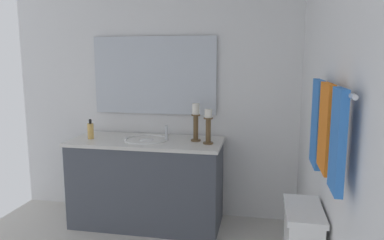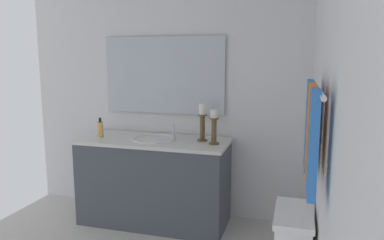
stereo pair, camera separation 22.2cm
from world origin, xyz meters
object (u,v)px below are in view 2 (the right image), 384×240
(vanity_cabinet, at_px, (154,181))
(candle_holder_short, at_px, (202,121))
(candle_holder_tall, at_px, (214,126))
(towel_bar, at_px, (318,89))
(sink_basin, at_px, (154,143))
(soap_bottle, at_px, (100,129))
(towel_near_corner, at_px, (313,143))
(mirror, at_px, (164,75))
(towel_center, at_px, (311,129))
(towel_near_vanity, at_px, (309,125))

(vanity_cabinet, height_order, candle_holder_short, candle_holder_short)
(vanity_cabinet, bearing_deg, candle_holder_tall, 86.19)
(towel_bar, bearing_deg, candle_holder_short, -148.83)
(sink_basin, bearing_deg, soap_bottle, -85.10)
(soap_bottle, distance_m, towel_near_corner, 2.46)
(vanity_cabinet, distance_m, sink_basin, 0.36)
(sink_basin, relative_size, candle_holder_tall, 1.34)
(mirror, xyz_separation_m, candle_holder_tall, (0.32, 0.57, -0.41))
(mirror, height_order, candle_holder_tall, mirror)
(towel_center, height_order, towel_near_corner, same)
(soap_bottle, xyz_separation_m, towel_near_corner, (1.63, 1.81, 0.34))
(vanity_cabinet, distance_m, candle_holder_short, 0.73)
(towel_bar, height_order, towel_near_vanity, towel_near_vanity)
(sink_basin, bearing_deg, towel_near_vanity, 49.36)
(soap_bottle, bearing_deg, sink_basin, 94.90)
(candle_holder_tall, height_order, towel_bar, towel_bar)
(soap_bottle, bearing_deg, candle_holder_tall, 90.33)
(candle_holder_tall, height_order, soap_bottle, candle_holder_tall)
(soap_bottle, bearing_deg, towel_bar, 53.62)
(towel_center, distance_m, towel_near_corner, 0.28)
(candle_holder_short, distance_m, towel_near_vanity, 1.46)
(mirror, distance_m, towel_near_vanity, 1.91)
(towel_near_vanity, bearing_deg, mirror, -137.02)
(mirror, bearing_deg, towel_near_vanity, 42.98)
(sink_basin, xyz_separation_m, candle_holder_short, (-0.05, 0.44, 0.22))
(mirror, distance_m, candle_holder_tall, 0.77)
(vanity_cabinet, height_order, towel_near_vanity, towel_near_vanity)
(towel_center, bearing_deg, mirror, -142.15)
(candle_holder_tall, relative_size, towel_near_vanity, 0.67)
(candle_holder_short, height_order, towel_near_vanity, towel_near_vanity)
(towel_near_vanity, bearing_deg, towel_bar, 3.70)
(candle_holder_tall, relative_size, towel_center, 0.76)
(vanity_cabinet, relative_size, sink_basin, 3.43)
(vanity_cabinet, height_order, towel_near_corner, towel_near_corner)
(mirror, distance_m, soap_bottle, 0.78)
(mirror, height_order, towel_near_corner, mirror)
(candle_holder_tall, xyz_separation_m, towel_bar, (1.36, 0.75, 0.44))
(candle_holder_short, bearing_deg, vanity_cabinet, -83.43)
(mirror, height_order, towel_center, mirror)
(sink_basin, relative_size, towel_near_corner, 1.02)
(candle_holder_tall, bearing_deg, towel_near_corner, 24.11)
(towel_near_vanity, height_order, towel_near_corner, same)
(towel_bar, xyz_separation_m, towel_near_vanity, (-0.28, -0.02, -0.21))
(soap_bottle, bearing_deg, candle_holder_short, 95.68)
(towel_center, bearing_deg, towel_near_corner, 0.00)
(soap_bottle, distance_m, towel_near_vanity, 2.13)
(mirror, distance_m, towel_bar, 2.13)
(candle_holder_short, xyz_separation_m, towel_near_corner, (1.72, 0.86, 0.24))
(mirror, relative_size, soap_bottle, 6.62)
(sink_basin, relative_size, soap_bottle, 2.23)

